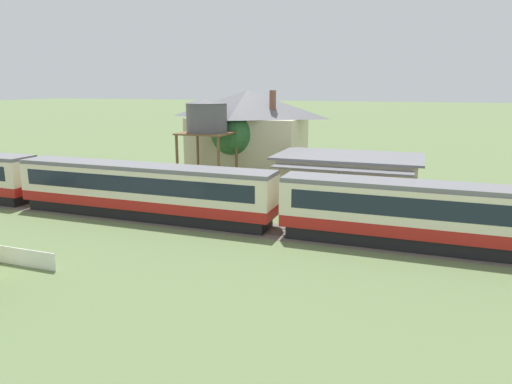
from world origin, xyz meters
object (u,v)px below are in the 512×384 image
yard_tree_2 (233,133)px  water_tower (207,117)px  passenger_train (283,200)px  station_house_grey_roof (247,132)px  station_building (348,178)px

yard_tree_2 → water_tower: bearing=-107.7°
passenger_train → station_house_grey_roof: size_ratio=6.59×
passenger_train → water_tower: water_tower is taller
station_house_grey_roof → water_tower: bearing=-104.7°
passenger_train → station_house_grey_roof: (-9.93, 19.20, 2.68)m
station_house_grey_roof → water_tower: size_ratio=1.50×
station_building → water_tower: water_tower is taller
station_building → yard_tree_2: 14.65m
water_tower → yard_tree_2: size_ratio=1.18×
passenger_train → water_tower: bearing=133.4°
station_house_grey_roof → yard_tree_2: (-0.53, -2.88, 0.14)m
passenger_train → station_building: 11.33m
passenger_train → water_tower: size_ratio=9.90×
station_house_grey_roof → station_building: bearing=-32.8°
station_house_grey_roof → water_tower: (-1.79, -6.82, 2.03)m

